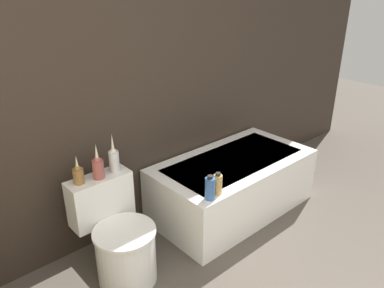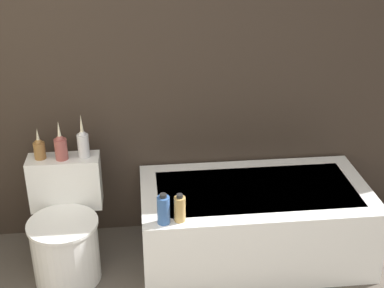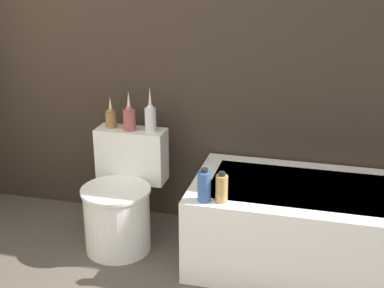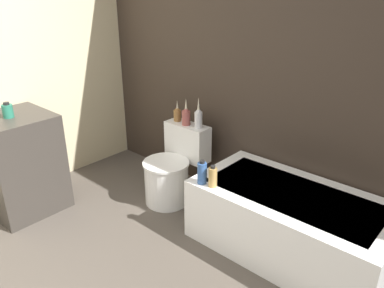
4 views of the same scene
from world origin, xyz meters
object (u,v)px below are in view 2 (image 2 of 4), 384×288
Objects in this scene: bathtub at (254,222)px; vase_bronze at (83,143)px; vase_gold at (39,148)px; toilet at (66,230)px; shampoo_bottle_short at (180,209)px; shampoo_bottle_tall at (163,210)px; vase_silver at (61,146)px.

vase_bronze is at bearing 170.47° from bathtub.
vase_gold is 0.26m from vase_bronze.
vase_bronze reaches higher than vase_gold.
bathtub is 5.07× the size of vase_bronze.
toilet is at bearing -122.59° from vase_bronze.
vase_gold is at bearing 149.49° from shampoo_bottle_short.
shampoo_bottle_tall reaches higher than bathtub.
toilet is (-1.16, -0.03, 0.04)m from bathtub.
bathtub is at bearing 1.52° from toilet.
bathtub is 0.65m from shampoo_bottle_short.
bathtub is 8.42× the size of shampoo_bottle_short.
vase_gold is at bearing 169.96° from vase_silver.
vase_bronze is (0.13, 0.20, 0.48)m from toilet.
vase_silver is at bearing 146.20° from shampoo_bottle_short.
bathtub is at bearing -9.53° from vase_bronze.
vase_silver is (-0.00, 0.19, 0.47)m from toilet.
shampoo_bottle_tall is 1.09× the size of shampoo_bottle_short.
bathtub is 5.69× the size of vase_silver.
bathtub is 1.39m from vase_gold.
vase_gold is at bearing 178.79° from vase_bronze.
vase_bronze is at bearing 133.18° from shampoo_bottle_tall.
toilet reaches higher than shampoo_bottle_short.
shampoo_bottle_tall is at bearing -38.52° from vase_silver.
shampoo_bottle_tall is at bearing -34.31° from vase_gold.
shampoo_bottle_short is at bearing -149.20° from bathtub.
vase_silver is 0.83m from shampoo_bottle_short.
toilet is 0.54m from vase_bronze.
vase_gold reaches higher than shampoo_bottle_short.
shampoo_bottle_short is (0.67, -0.26, 0.28)m from toilet.
vase_bronze is 1.66× the size of shampoo_bottle_short.
shampoo_bottle_tall is (0.58, -0.46, -0.19)m from vase_silver.
toilet is 3.71× the size of shampoo_bottle_tall.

